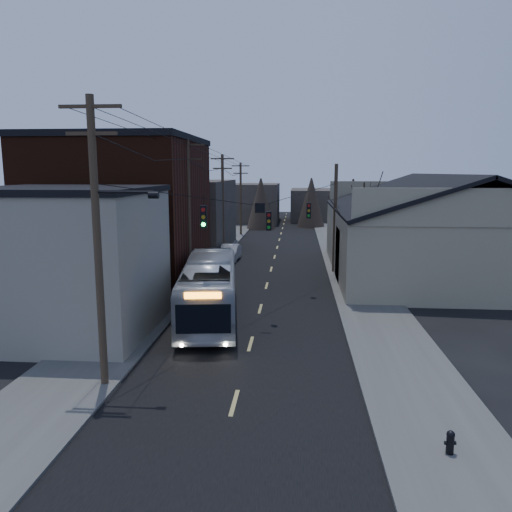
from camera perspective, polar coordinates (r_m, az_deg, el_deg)
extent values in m
plane|color=black|center=(16.25, -3.44, -19.52)|extent=(160.00, 160.00, 0.00)
cube|color=black|center=(44.79, 2.02, -0.53)|extent=(9.00, 110.00, 0.02)
cube|color=#474744|center=(45.55, -6.17, -0.35)|extent=(4.00, 110.00, 0.12)
cube|color=#474744|center=(44.95, 10.33, -0.58)|extent=(4.00, 110.00, 0.12)
cube|color=gray|center=(25.95, -20.62, -0.78)|extent=(8.00, 8.00, 7.00)
cube|color=#32140B|center=(36.24, -14.79, 4.71)|extent=(10.00, 12.00, 10.00)
cube|color=#342F29|center=(51.55, -8.27, 4.62)|extent=(9.00, 14.00, 7.00)
cube|color=gray|center=(40.89, 20.20, 1.43)|extent=(16.00, 20.00, 5.00)
cube|color=black|center=(39.67, 14.91, 6.99)|extent=(8.16, 20.60, 2.86)
cube|color=black|center=(41.82, 25.83, 6.47)|extent=(8.16, 20.60, 2.86)
cube|color=#342F29|center=(79.60, -1.08, 6.09)|extent=(10.00, 12.00, 6.00)
cube|color=#342F29|center=(84.35, 8.14, 5.86)|extent=(12.00, 14.00, 5.00)
cone|color=black|center=(34.59, 12.06, 2.26)|extent=(0.40, 0.40, 7.20)
cylinder|color=#382B1E|center=(18.64, -17.65, 0.97)|extent=(0.28, 0.28, 10.50)
cube|color=#382B1E|center=(18.58, -18.44, 15.92)|extent=(2.20, 0.12, 0.12)
cylinder|color=#382B1E|center=(32.94, -7.71, 4.48)|extent=(0.28, 0.28, 10.00)
cube|color=#382B1E|center=(32.86, -7.89, 12.49)|extent=(2.20, 0.12, 0.12)
cylinder|color=#382B1E|center=(47.67, -3.81, 5.81)|extent=(0.28, 0.28, 9.50)
cube|color=#382B1E|center=(47.58, -3.87, 11.04)|extent=(2.20, 0.12, 0.12)
cylinder|color=#382B1E|center=(62.53, -1.76, 6.50)|extent=(0.28, 0.28, 9.00)
cube|color=#382B1E|center=(62.44, -1.78, 10.26)|extent=(2.20, 0.12, 0.12)
cylinder|color=#382B1E|center=(39.31, 9.02, 4.17)|extent=(0.28, 0.28, 8.50)
cube|color=black|center=(22.01, -5.98, 4.47)|extent=(0.28, 0.20, 1.00)
cube|color=black|center=(26.20, 1.49, 4.02)|extent=(0.28, 0.20, 1.00)
cube|color=black|center=(32.14, 6.04, 5.19)|extent=(0.28, 0.20, 1.00)
imported|color=#A2A6AE|center=(27.20, -5.34, -3.76)|extent=(4.23, 11.97, 3.26)
imported|color=#999BA0|center=(44.76, -3.01, 0.38)|extent=(1.68, 4.44, 1.45)
cylinder|color=black|center=(15.83, 21.30, -19.43)|extent=(0.22, 0.22, 0.54)
sphere|color=black|center=(15.69, 21.37, -18.48)|extent=(0.23, 0.23, 0.23)
cylinder|color=black|center=(15.81, 21.31, -19.29)|extent=(0.32, 0.13, 0.11)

